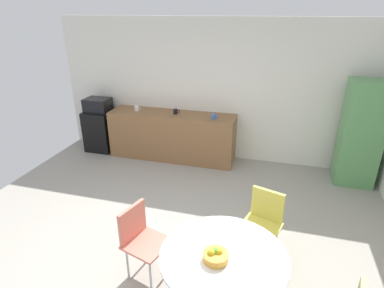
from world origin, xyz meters
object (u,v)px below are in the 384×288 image
mug_red (137,108)px  mug_green (176,111)px  locker_cabinet (361,134)px  chair_yellow (264,217)px  round_table (223,266)px  chair_coral (140,234)px  mini_fridge (101,130)px  mug_white (214,116)px  microwave (98,105)px  fruit_bowl (216,256)px

mug_red → mug_green: bearing=0.4°
locker_cabinet → chair_yellow: locker_cabinet is taller
round_table → chair_yellow: chair_yellow is taller
chair_coral → locker_cabinet: bearing=47.1°
mini_fridge → mug_white: (2.38, -0.10, 0.54)m
chair_yellow → mug_red: (-2.58, 2.26, 0.43)m
chair_coral → mug_green: size_ratio=6.43×
locker_cabinet → mug_red: bearing=178.6°
microwave → mug_white: (2.38, -0.10, -0.00)m
fruit_bowl → mug_red: mug_red is taller
mini_fridge → chair_coral: size_ratio=0.99×
locker_cabinet → chair_yellow: 2.58m
chair_yellow → microwave: bearing=146.5°
mini_fridge → chair_coral: (2.17, -2.91, 0.11)m
chair_yellow → fruit_bowl: size_ratio=3.70×
chair_coral → mug_red: mug_red is taller
microwave → mug_red: (0.84, -0.00, -0.00)m
round_table → mug_green: bearing=114.8°
fruit_bowl → mug_white: mug_white is taller
chair_yellow → fruit_bowl: bearing=-109.8°
locker_cabinet → mini_fridge: bearing=178.8°
locker_cabinet → mug_red: 3.94m
mug_green → mug_white: bearing=-7.8°
fruit_bowl → mug_green: (-1.42, 3.28, 0.18)m
mini_fridge → microwave: 0.54m
mug_white → mug_red: (-1.53, 0.10, 0.00)m
chair_coral → mug_white: mug_white is taller
mini_fridge → locker_cabinet: size_ratio=0.47×
chair_coral → fruit_bowl: (0.88, -0.36, 0.25)m
mini_fridge → mug_white: bearing=-2.3°
mini_fridge → mug_green: size_ratio=6.37×
round_table → mini_fridge: bearing=134.2°
microwave → mug_red: size_ratio=3.72×
microwave → mug_green: (1.63, 0.01, -0.00)m
mug_red → chair_coral: bearing=-65.5°
microwave → locker_cabinet: (4.79, -0.10, -0.09)m
chair_coral → mug_red: size_ratio=6.43×
locker_cabinet → mug_white: (-2.41, 0.00, 0.08)m
round_table → fruit_bowl: bearing=-128.8°
round_table → mug_white: (-0.74, 3.10, 0.35)m
microwave → mug_white: size_ratio=3.72×
round_table → chair_yellow: bearing=72.0°
round_table → chair_coral: chair_coral is taller
round_table → chair_yellow: 0.99m
fruit_bowl → mug_green: 3.58m
fruit_bowl → mug_red: 3.95m
microwave → round_table: 4.48m
chair_yellow → mug_white: mug_white is taller
mini_fridge → round_table: 4.47m
mug_green → mug_red: same height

